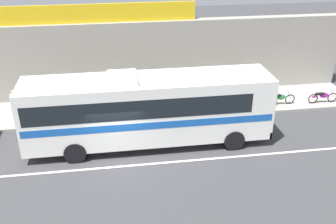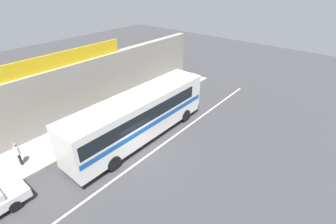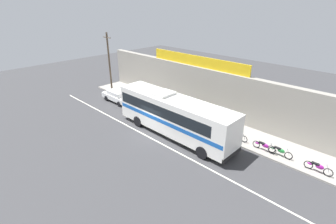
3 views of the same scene
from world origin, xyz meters
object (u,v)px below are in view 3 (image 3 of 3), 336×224
Objects in this scene: motorcycle_green at (280,151)px; motorcycle_orange at (264,146)px; utility_pole at (109,62)px; motorcycle_blue at (237,135)px; intercity_bus at (173,114)px; pedestrian_near_shop at (151,94)px; motorcycle_black at (318,167)px; parked_car at (118,96)px; pedestrian_by_curb at (196,107)px.

motorcycle_green is 1.20m from motorcycle_orange.
utility_pole reaches higher than motorcycle_orange.
intercity_bus is at bearing -147.41° from motorcycle_blue.
motorcycle_orange is 1.17× the size of pedestrian_near_shop.
motorcycle_black is at bearing -0.63° from motorcycle_blue.
parked_car reaches higher than motorcycle_orange.
utility_pole is 3.91× the size of motorcycle_green.
parked_car is 18.71m from motorcycle_green.
pedestrian_near_shop is (3.07, 2.53, 0.37)m from parked_car.
utility_pole is 25.13m from motorcycle_black.
motorcycle_black is at bearing -0.05° from motorcycle_orange.
pedestrian_near_shop is at bearing 176.86° from motorcycle_orange.
pedestrian_by_curb reaches higher than motorcycle_blue.
motorcycle_green is (22.16, 0.41, -3.47)m from utility_pole.
intercity_bus is 7.57× the size of pedestrian_by_curb.
motorcycle_black is at bearing -3.16° from motorcycle_green.
utility_pole reaches higher than motorcycle_black.
motorcycle_blue is 11.94m from pedestrian_near_shop.
utility_pole is 22.44m from motorcycle_green.
intercity_bus is 2.67× the size of parked_car.
motorcycle_blue is at bearing 179.37° from motorcycle_black.
motorcycle_orange is 1.23× the size of pedestrian_by_curb.
intercity_bus is 11.59m from motorcycle_black.
motorcycle_blue is (-2.44, 0.07, 0.00)m from motorcycle_orange.
motorcycle_blue is 1.19× the size of pedestrian_by_curb.
utility_pole is at bearing -178.97° from motorcycle_blue.
pedestrian_by_curb is (12.90, 1.70, -2.97)m from utility_pole.
pedestrian_near_shop is 1.05× the size of pedestrian_by_curb.
utility_pole is 18.86m from motorcycle_blue.
intercity_bus is 8.14m from pedestrian_near_shop.
motorcycle_green is at bearing -2.36° from pedestrian_near_shop.
pedestrian_near_shop is (-15.54, 0.64, 0.55)m from motorcycle_green.
motorcycle_green is at bearing -7.89° from pedestrian_by_curb.
pedestrian_by_curb is (-11.99, 1.43, 0.49)m from motorcycle_black.
motorcycle_orange is 8.21m from pedestrian_by_curb.
utility_pole is 4.00× the size of motorcycle_black.
motorcycle_green is at bearing 1.06° from utility_pole.
utility_pole is 4.49× the size of pedestrian_near_shop.
parked_car is 15.09m from motorcycle_blue.
parked_car is 2.31× the size of motorcycle_orange.
motorcycle_blue is (-3.63, -0.08, 0.00)m from motorcycle_green.
utility_pole is (-13.78, 2.70, 1.97)m from intercity_bus.
intercity_bus reaches higher than motorcycle_orange.
motorcycle_black is at bearing 14.95° from intercity_bus.
intercity_bus is 7.21× the size of pedestrian_near_shop.
motorcycle_orange is (7.19, 2.97, -1.50)m from intercity_bus.
utility_pole reaches higher than motorcycle_green.
parked_car is 9.88m from pedestrian_by_curb.
motorcycle_orange is 1.04× the size of motorcycle_blue.
intercity_bus reaches higher than parked_car.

